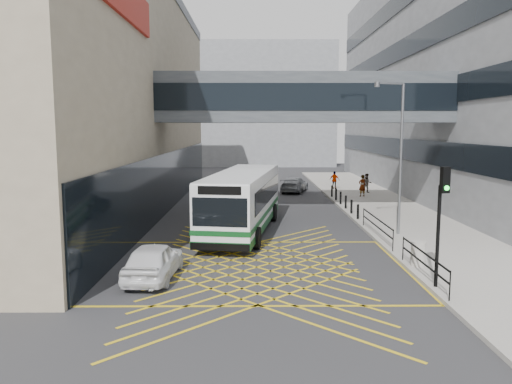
{
  "coord_description": "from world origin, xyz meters",
  "views": [
    {
      "loc": [
        -0.17,
        -19.88,
        5.68
      ],
      "look_at": [
        0.0,
        4.0,
        2.6
      ],
      "focal_mm": 35.0,
      "sensor_mm": 36.0,
      "label": 1
    }
  ],
  "objects_px": {
    "litter_bin": "(418,254)",
    "pedestrian_b": "(367,183)",
    "traffic_light": "(441,210)",
    "pedestrian_c": "(335,180)",
    "bus": "(243,200)",
    "street_lamp": "(398,149)",
    "car_silver": "(294,184)",
    "car_dark": "(246,204)",
    "car_white": "(154,260)",
    "pedestrian_a": "(362,186)"
  },
  "relations": [
    {
      "from": "pedestrian_c",
      "to": "litter_bin",
      "type": "bearing_deg",
      "value": 116.92
    },
    {
      "from": "traffic_light",
      "to": "pedestrian_a",
      "type": "distance_m",
      "value": 23.4
    },
    {
      "from": "street_lamp",
      "to": "pedestrian_a",
      "type": "distance_m",
      "value": 14.9
    },
    {
      "from": "bus",
      "to": "street_lamp",
      "type": "height_order",
      "value": "street_lamp"
    },
    {
      "from": "traffic_light",
      "to": "pedestrian_c",
      "type": "relative_size",
      "value": 2.65
    },
    {
      "from": "car_white",
      "to": "litter_bin",
      "type": "distance_m",
      "value": 10.48
    },
    {
      "from": "car_dark",
      "to": "street_lamp",
      "type": "xyz_separation_m",
      "value": [
        7.89,
        -6.79,
        3.9
      ]
    },
    {
      "from": "traffic_light",
      "to": "pedestrian_a",
      "type": "relative_size",
      "value": 2.41
    },
    {
      "from": "car_dark",
      "to": "pedestrian_b",
      "type": "xyz_separation_m",
      "value": [
        10.21,
        9.87,
        0.28
      ]
    },
    {
      "from": "bus",
      "to": "pedestrian_a",
      "type": "xyz_separation_m",
      "value": [
        9.38,
        12.86,
        -0.73
      ]
    },
    {
      "from": "street_lamp",
      "to": "pedestrian_a",
      "type": "relative_size",
      "value": 4.44
    },
    {
      "from": "pedestrian_a",
      "to": "pedestrian_b",
      "type": "bearing_deg",
      "value": -137.08
    },
    {
      "from": "pedestrian_a",
      "to": "pedestrian_c",
      "type": "relative_size",
      "value": 1.1
    },
    {
      "from": "bus",
      "to": "litter_bin",
      "type": "distance_m",
      "value": 10.49
    },
    {
      "from": "street_lamp",
      "to": "pedestrian_a",
      "type": "xyz_separation_m",
      "value": [
        1.4,
        14.4,
        -3.55
      ]
    },
    {
      "from": "car_white",
      "to": "traffic_light",
      "type": "distance_m",
      "value": 10.55
    },
    {
      "from": "car_silver",
      "to": "pedestrian_a",
      "type": "distance_m",
      "value": 6.59
    },
    {
      "from": "bus",
      "to": "car_white",
      "type": "relative_size",
      "value": 2.67
    },
    {
      "from": "street_lamp",
      "to": "car_dark",
      "type": "bearing_deg",
      "value": 120.3
    },
    {
      "from": "litter_bin",
      "to": "pedestrian_a",
      "type": "relative_size",
      "value": 0.57
    },
    {
      "from": "bus",
      "to": "street_lamp",
      "type": "xyz_separation_m",
      "value": [
        7.99,
        -1.54,
        2.83
      ]
    },
    {
      "from": "street_lamp",
      "to": "pedestrian_b",
      "type": "xyz_separation_m",
      "value": [
        2.31,
        16.66,
        -3.61
      ]
    },
    {
      "from": "traffic_light",
      "to": "pedestrian_b",
      "type": "bearing_deg",
      "value": 65.59
    },
    {
      "from": "litter_bin",
      "to": "car_white",
      "type": "bearing_deg",
      "value": -173.66
    },
    {
      "from": "car_dark",
      "to": "street_lamp",
      "type": "height_order",
      "value": "street_lamp"
    },
    {
      "from": "street_lamp",
      "to": "bus",
      "type": "bearing_deg",
      "value": 150.12
    },
    {
      "from": "car_white",
      "to": "car_silver",
      "type": "height_order",
      "value": "car_white"
    },
    {
      "from": "car_white",
      "to": "car_silver",
      "type": "xyz_separation_m",
      "value": [
        7.47,
        25.69,
        -0.0
      ]
    },
    {
      "from": "bus",
      "to": "pedestrian_a",
      "type": "distance_m",
      "value": 15.94
    },
    {
      "from": "car_white",
      "to": "pedestrian_b",
      "type": "distance_m",
      "value": 27.42
    },
    {
      "from": "pedestrian_a",
      "to": "car_silver",
      "type": "bearing_deg",
      "value": -63.68
    },
    {
      "from": "litter_bin",
      "to": "street_lamp",
      "type": "bearing_deg",
      "value": 82.47
    },
    {
      "from": "bus",
      "to": "car_white",
      "type": "bearing_deg",
      "value": -101.51
    },
    {
      "from": "traffic_light",
      "to": "street_lamp",
      "type": "height_order",
      "value": "street_lamp"
    },
    {
      "from": "car_dark",
      "to": "pedestrian_c",
      "type": "bearing_deg",
      "value": -137.83
    },
    {
      "from": "pedestrian_c",
      "to": "car_white",
      "type": "bearing_deg",
      "value": 95.91
    },
    {
      "from": "litter_bin",
      "to": "pedestrian_b",
      "type": "relative_size",
      "value": 0.61
    },
    {
      "from": "pedestrian_c",
      "to": "street_lamp",
      "type": "bearing_deg",
      "value": 118.71
    },
    {
      "from": "car_white",
      "to": "litter_bin",
      "type": "bearing_deg",
      "value": -170.39
    },
    {
      "from": "car_white",
      "to": "car_silver",
      "type": "distance_m",
      "value": 26.76
    },
    {
      "from": "car_dark",
      "to": "pedestrian_a",
      "type": "height_order",
      "value": "pedestrian_a"
    },
    {
      "from": "traffic_light",
      "to": "litter_bin",
      "type": "bearing_deg",
      "value": 68.48
    },
    {
      "from": "car_silver",
      "to": "pedestrian_b",
      "type": "relative_size",
      "value": 2.79
    },
    {
      "from": "bus",
      "to": "car_silver",
      "type": "bearing_deg",
      "value": 84.76
    },
    {
      "from": "pedestrian_b",
      "to": "street_lamp",
      "type": "bearing_deg",
      "value": -96.05
    },
    {
      "from": "car_dark",
      "to": "litter_bin",
      "type": "height_order",
      "value": "car_dark"
    },
    {
      "from": "car_silver",
      "to": "traffic_light",
      "type": "distance_m",
      "value": 27.53
    },
    {
      "from": "bus",
      "to": "car_silver",
      "type": "relative_size",
      "value": 2.63
    },
    {
      "from": "car_dark",
      "to": "car_silver",
      "type": "distance_m",
      "value": 12.43
    },
    {
      "from": "car_dark",
      "to": "pedestrian_b",
      "type": "distance_m",
      "value": 14.2
    }
  ]
}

